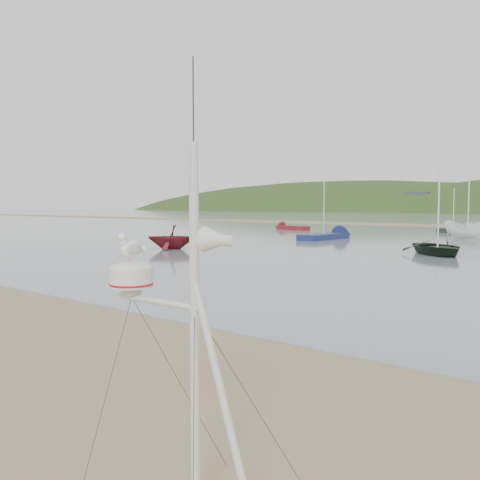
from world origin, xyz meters
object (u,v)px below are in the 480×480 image
Objects in this scene: mast_rig at (188,414)px; boat_dark at (438,218)px; boat_white at (468,213)px; sailboat_blue_near at (336,235)px; dinghy_red_far at (286,227)px; boat_red at (172,226)px; sailboat_dark_mid at (460,230)px.

boat_dark reaches higher than mast_rig.
boat_white is 11.29m from sailboat_blue_near.
boat_red is at bearing -72.13° from dinghy_red_far.
mast_rig is 0.84× the size of sailboat_dark_mid.
sailboat_dark_mid is (5.96, 17.75, 0.00)m from sailboat_blue_near.
dinghy_red_far is (-9.07, 28.14, -1.35)m from boat_red.
dinghy_red_far is at bearing 138.87° from sailboat_blue_near.
mast_rig is 0.76× the size of dinghy_red_far.
boat_dark is 0.76× the size of dinghy_red_far.
dinghy_red_far is (-24.70, 21.06, -1.98)m from boat_dark.
boat_dark is at bearing -40.45° from dinghy_red_far.
mast_rig is 57.99m from dinghy_red_far.
sailboat_dark_mid reaches higher than boat_white.
sailboat_blue_near is (-18.30, 38.00, -0.77)m from mast_rig.
boat_white is 23.65m from dinghy_red_far.
sailboat_dark_mid is at bearing 19.86° from dinghy_red_far.
dinghy_red_far is 1.10× the size of sailboat_dark_mid.
boat_white reaches higher than mast_rig.
sailboat_blue_near is at bearing 136.72° from boat_white.
sailboat_dark_mid reaches higher than mast_rig.
boat_dark is 1.39× the size of boat_red.
boat_red is at bearing 159.85° from boat_dark.
dinghy_red_far is at bearing -160.14° from sailboat_dark_mid.
boat_red is 0.42× the size of sailboat_blue_near.
boat_white is 0.61× the size of sailboat_blue_near.
sailboat_dark_mid reaches higher than boat_dark.
dinghy_red_far is at bearing 158.24° from boat_red.
sailboat_blue_near reaches higher than mast_rig.
boat_dark is 0.96× the size of boat_white.
dinghy_red_far is (-22.69, 6.34, -2.07)m from boat_white.
boat_white reaches higher than dinghy_red_far.
boat_dark is 0.59× the size of sailboat_blue_near.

